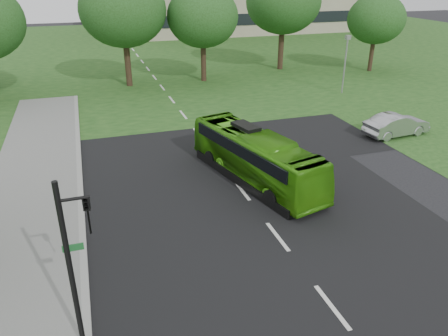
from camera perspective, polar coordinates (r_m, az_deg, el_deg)
name	(u,v)px	position (r m, az deg, el deg)	size (l,w,h in m)	color
ground	(302,268)	(15.57, 10.10, -12.73)	(160.00, 160.00, 0.00)	black
street_surfaces	(165,97)	(35.27, -7.71, 9.12)	(120.00, 120.00, 0.15)	black
tree_park_b	(123,10)	(38.63, -13.07, 19.47)	(7.06, 7.06, 9.26)	black
tree_park_c	(203,17)	(39.66, -2.81, 19.13)	(6.15, 6.15, 8.17)	black
tree_park_d	(283,1)	(44.98, 7.76, 20.76)	(7.20, 7.20, 9.52)	black
tree_park_e	(376,19)	(46.19, 19.28, 17.88)	(5.43, 5.43, 7.24)	black
bus	(255,157)	(20.79, 4.11, 1.48)	(2.00, 8.56, 2.39)	#3E9612
sedan	(396,125)	(28.63, 21.60, 5.27)	(1.44, 4.14, 1.37)	#ABACAF
traffic_light	(75,257)	(11.46, -18.90, -10.89)	(0.80, 0.23, 5.03)	black
camera_pole	(346,56)	(36.96, 15.62, 13.85)	(0.45, 0.41, 4.60)	gray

